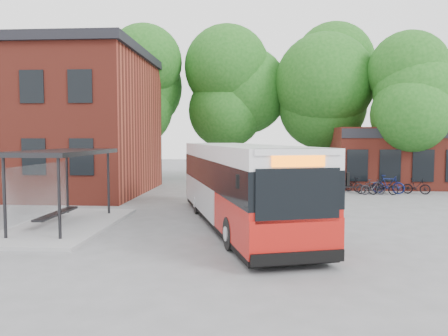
# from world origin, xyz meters

# --- Properties ---
(ground) EXTENTS (100.00, 100.00, 0.00)m
(ground) POSITION_xyz_m (0.00, 0.00, 0.00)
(ground) COLOR slate
(shop_row) EXTENTS (14.00, 6.20, 4.00)m
(shop_row) POSITION_xyz_m (15.00, 14.00, 2.00)
(shop_row) COLOR maroon
(shop_row) RESTS_ON ground
(bus_shelter) EXTENTS (3.60, 7.00, 2.90)m
(bus_shelter) POSITION_xyz_m (-4.50, -1.00, 1.45)
(bus_shelter) COLOR black
(bus_shelter) RESTS_ON ground
(bike_rail) EXTENTS (5.20, 0.10, 0.38)m
(bike_rail) POSITION_xyz_m (9.28, 10.00, 0.19)
(bike_rail) COLOR black
(bike_rail) RESTS_ON ground
(tree_0) EXTENTS (7.92, 7.92, 11.00)m
(tree_0) POSITION_xyz_m (-6.00, 16.00, 5.50)
(tree_0) COLOR #1A5115
(tree_0) RESTS_ON ground
(tree_1) EXTENTS (7.92, 7.92, 10.40)m
(tree_1) POSITION_xyz_m (1.00, 17.00, 5.20)
(tree_1) COLOR #1A5115
(tree_1) RESTS_ON ground
(tree_2) EXTENTS (7.92, 7.92, 11.00)m
(tree_2) POSITION_xyz_m (8.00, 16.00, 5.50)
(tree_2) COLOR #1A5115
(tree_2) RESTS_ON ground
(tree_3) EXTENTS (7.04, 7.04, 9.28)m
(tree_3) POSITION_xyz_m (13.00, 12.00, 4.64)
(tree_3) COLOR #1A5115
(tree_3) RESTS_ON ground
(city_bus) EXTENTS (5.79, 12.31, 3.07)m
(city_bus) POSITION_xyz_m (1.99, -0.29, 1.53)
(city_bus) COLOR #AF1610
(city_bus) RESTS_ON ground
(bicycle_0) EXTENTS (1.68, 0.97, 0.83)m
(bicycle_0) POSITION_xyz_m (6.42, 10.67, 0.42)
(bicycle_0) COLOR black
(bicycle_0) RESTS_ON ground
(bicycle_1) EXTENTS (1.54, 0.96, 0.90)m
(bicycle_1) POSITION_xyz_m (8.01, 10.47, 0.45)
(bicycle_1) COLOR black
(bicycle_1) RESTS_ON ground
(bicycle_2) EXTENTS (1.83, 1.07, 0.91)m
(bicycle_2) POSITION_xyz_m (8.34, 10.11, 0.45)
(bicycle_2) COLOR black
(bicycle_2) RESTS_ON ground
(bicycle_3) EXTENTS (1.57, 0.70, 0.91)m
(bicycle_3) POSITION_xyz_m (9.51, 9.14, 0.46)
(bicycle_3) COLOR #232328
(bicycle_3) RESTS_ON ground
(bicycle_4) EXTENTS (1.69, 0.61, 0.88)m
(bicycle_4) POSITION_xyz_m (9.45, 9.43, 0.44)
(bicycle_4) COLOR black
(bicycle_4) RESTS_ON ground
(bicycle_5) EXTENTS (1.91, 1.16, 1.11)m
(bicycle_5) POSITION_xyz_m (10.53, 9.68, 0.55)
(bicycle_5) COLOR #0E174B
(bicycle_5) RESTS_ON ground
(bicycle_6) EXTENTS (1.75, 0.76, 0.89)m
(bicycle_6) POSITION_xyz_m (10.10, 9.19, 0.45)
(bicycle_6) COLOR black
(bicycle_6) RESTS_ON ground
(bicycle_7) EXTENTS (1.60, 0.96, 0.93)m
(bicycle_7) POSITION_xyz_m (12.14, 9.65, 0.46)
(bicycle_7) COLOR black
(bicycle_7) RESTS_ON ground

